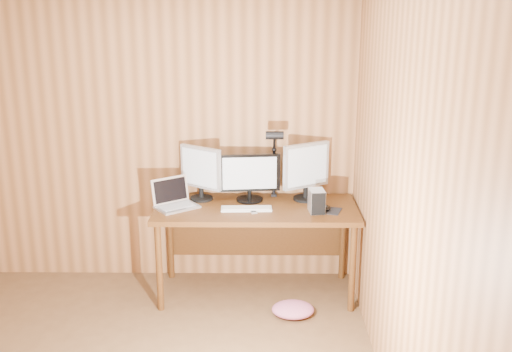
{
  "coord_description": "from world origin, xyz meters",
  "views": [
    {
      "loc": [
        0.98,
        -2.86,
        2.3
      ],
      "look_at": [
        0.93,
        1.58,
        1.02
      ],
      "focal_mm": 42.0,
      "sensor_mm": 36.0,
      "label": 1
    }
  ],
  "objects_px": {
    "hard_drive": "(317,201)",
    "speaker": "(320,198)",
    "mouse": "(327,208)",
    "desk_lamp": "(274,154)",
    "monitor_center": "(249,177)",
    "phone": "(253,211)",
    "monitor_right": "(306,170)",
    "laptop": "(174,200)",
    "monitor_left": "(201,171)",
    "keyboard": "(246,209)",
    "desk": "(256,218)"
  },
  "relations": [
    {
      "from": "monitor_right",
      "to": "laptop",
      "type": "xyz_separation_m",
      "value": [
        -1.05,
        -0.19,
        -0.2
      ]
    },
    {
      "from": "keyboard",
      "to": "desk_lamp",
      "type": "bearing_deg",
      "value": 49.58
    },
    {
      "from": "monitor_left",
      "to": "desk",
      "type": "bearing_deg",
      "value": 20.06
    },
    {
      "from": "desk",
      "to": "monitor_center",
      "type": "xyz_separation_m",
      "value": [
        -0.06,
        0.09,
        0.32
      ]
    },
    {
      "from": "monitor_left",
      "to": "phone",
      "type": "height_order",
      "value": "monitor_left"
    },
    {
      "from": "monitor_left",
      "to": "phone",
      "type": "xyz_separation_m",
      "value": [
        0.43,
        -0.31,
        -0.23
      ]
    },
    {
      "from": "monitor_right",
      "to": "monitor_left",
      "type": "bearing_deg",
      "value": 149.56
    },
    {
      "from": "desk",
      "to": "laptop",
      "type": "height_order",
      "value": "laptop"
    },
    {
      "from": "speaker",
      "to": "monitor_center",
      "type": "bearing_deg",
      "value": 171.01
    },
    {
      "from": "laptop",
      "to": "keyboard",
      "type": "height_order",
      "value": "laptop"
    },
    {
      "from": "phone",
      "to": "keyboard",
      "type": "bearing_deg",
      "value": 115.82
    },
    {
      "from": "laptop",
      "to": "mouse",
      "type": "xyz_separation_m",
      "value": [
        1.2,
        -0.08,
        -0.03
      ]
    },
    {
      "from": "hard_drive",
      "to": "speaker",
      "type": "height_order",
      "value": "hard_drive"
    },
    {
      "from": "monitor_right",
      "to": "mouse",
      "type": "distance_m",
      "value": 0.38
    },
    {
      "from": "keyboard",
      "to": "monitor_left",
      "type": "bearing_deg",
      "value": 144.18
    },
    {
      "from": "monitor_right",
      "to": "phone",
      "type": "relative_size",
      "value": 4.67
    },
    {
      "from": "speaker",
      "to": "hard_drive",
      "type": "bearing_deg",
      "value": -103.0
    },
    {
      "from": "monitor_center",
      "to": "speaker",
      "type": "distance_m",
      "value": 0.59
    },
    {
      "from": "laptop",
      "to": "phone",
      "type": "distance_m",
      "value": 0.64
    },
    {
      "from": "monitor_left",
      "to": "monitor_right",
      "type": "height_order",
      "value": "monitor_right"
    },
    {
      "from": "speaker",
      "to": "monitor_right",
      "type": "bearing_deg",
      "value": 132.39
    },
    {
      "from": "monitor_right",
      "to": "mouse",
      "type": "bearing_deg",
      "value": -91.88
    },
    {
      "from": "monitor_left",
      "to": "keyboard",
      "type": "distance_m",
      "value": 0.51
    },
    {
      "from": "keyboard",
      "to": "speaker",
      "type": "bearing_deg",
      "value": 11.32
    },
    {
      "from": "mouse",
      "to": "hard_drive",
      "type": "height_order",
      "value": "hard_drive"
    },
    {
      "from": "monitor_center",
      "to": "speaker",
      "type": "relative_size",
      "value": 4.38
    },
    {
      "from": "monitor_right",
      "to": "mouse",
      "type": "relative_size",
      "value": 4.37
    },
    {
      "from": "desk",
      "to": "laptop",
      "type": "relative_size",
      "value": 4.02
    },
    {
      "from": "speaker",
      "to": "desk_lamp",
      "type": "relative_size",
      "value": 0.18
    },
    {
      "from": "monitor_center",
      "to": "monitor_right",
      "type": "relative_size",
      "value": 1.05
    },
    {
      "from": "desk",
      "to": "laptop",
      "type": "bearing_deg",
      "value": -173.84
    },
    {
      "from": "mouse",
      "to": "speaker",
      "type": "xyz_separation_m",
      "value": [
        -0.04,
        0.15,
        0.03
      ]
    },
    {
      "from": "monitor_right",
      "to": "desk",
      "type": "bearing_deg",
      "value": 165.21
    },
    {
      "from": "monitor_center",
      "to": "monitor_right",
      "type": "height_order",
      "value": "monitor_right"
    },
    {
      "from": "monitor_left",
      "to": "laptop",
      "type": "distance_m",
      "value": 0.33
    },
    {
      "from": "mouse",
      "to": "desk_lamp",
      "type": "height_order",
      "value": "desk_lamp"
    },
    {
      "from": "monitor_center",
      "to": "phone",
      "type": "xyz_separation_m",
      "value": [
        0.03,
        -0.28,
        -0.19
      ]
    },
    {
      "from": "laptop",
      "to": "keyboard",
      "type": "relative_size",
      "value": 1.0
    },
    {
      "from": "laptop",
      "to": "desk_lamp",
      "type": "bearing_deg",
      "value": -21.65
    },
    {
      "from": "monitor_center",
      "to": "monitor_left",
      "type": "height_order",
      "value": "monitor_left"
    },
    {
      "from": "hard_drive",
      "to": "speaker",
      "type": "distance_m",
      "value": 0.19
    },
    {
      "from": "keyboard",
      "to": "monitor_right",
      "type": "bearing_deg",
      "value": 25.99
    },
    {
      "from": "desk_lamp",
      "to": "speaker",
      "type": "bearing_deg",
      "value": -5.31
    },
    {
      "from": "speaker",
      "to": "desk",
      "type": "bearing_deg",
      "value": 179.92
    },
    {
      "from": "desk",
      "to": "monitor_right",
      "type": "xyz_separation_m",
      "value": [
        0.4,
        0.12,
        0.38
      ]
    },
    {
      "from": "monitor_left",
      "to": "keyboard",
      "type": "relative_size",
      "value": 1.11
    },
    {
      "from": "desk",
      "to": "monitor_center",
      "type": "bearing_deg",
      "value": 121.89
    },
    {
      "from": "monitor_center",
      "to": "phone",
      "type": "distance_m",
      "value": 0.35
    },
    {
      "from": "desk_lamp",
      "to": "desk",
      "type": "bearing_deg",
      "value": -120.93
    },
    {
      "from": "desk_lamp",
      "to": "monitor_right",
      "type": "bearing_deg",
      "value": 10.49
    }
  ]
}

